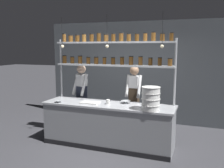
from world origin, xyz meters
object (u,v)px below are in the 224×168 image
spice_shelf_unit (113,55)px  container_stack (151,99)px  prep_bowl_center_front (126,102)px  serving_cup_front (156,102)px  prep_bowl_near_left (58,101)px  serving_cup_by_board (108,102)px  chef_center (134,96)px  cutting_board (90,103)px  chef_left (82,94)px

spice_shelf_unit → container_stack: (0.97, -0.56, -0.80)m
prep_bowl_center_front → serving_cup_front: size_ratio=2.12×
container_stack → serving_cup_front: size_ratio=4.58×
container_stack → prep_bowl_near_left: bearing=-179.1°
prep_bowl_center_front → serving_cup_by_board: 0.39m
serving_cup_front → serving_cup_by_board: (-0.96, -0.32, 0.00)m
container_stack → prep_bowl_near_left: container_stack is taller
chef_center → spice_shelf_unit: bearing=-123.5°
chef_center → prep_bowl_center_front: chef_center is taller
chef_center → serving_cup_front: (0.63, -0.55, 0.00)m
spice_shelf_unit → container_stack: size_ratio=6.00×
container_stack → prep_bowl_center_front: size_ratio=2.16×
spice_shelf_unit → container_stack: 1.38m
serving_cup_front → serving_cup_by_board: size_ratio=0.97×
spice_shelf_unit → cutting_board: spice_shelf_unit is taller
chef_left → cutting_board: (0.55, -0.66, -0.04)m
spice_shelf_unit → chef_left: (-0.92, 0.26, -0.97)m
chef_center → prep_bowl_center_front: 0.65m
chef_left → prep_bowl_center_front: bearing=-1.1°
serving_cup_front → cutting_board: bearing=-165.6°
prep_bowl_center_front → serving_cup_by_board: size_ratio=2.06×
chef_left → cutting_board: chef_left is taller
prep_bowl_near_left → serving_cup_front: (2.03, 0.53, 0.03)m
container_stack → cutting_board: size_ratio=1.13×
chef_center → serving_cup_by_board: 0.92m
serving_cup_by_board → spice_shelf_unit: bearing=95.0°
chef_center → prep_bowl_center_front: (-0.00, -0.65, -0.02)m
serving_cup_by_board → cutting_board: bearing=-175.5°
chef_left → prep_bowl_near_left: (-0.12, -0.85, -0.03)m
prep_bowl_near_left → spice_shelf_unit: bearing=29.5°
chef_center → container_stack: size_ratio=3.71×
chef_left → chef_center: (1.27, 0.23, -0.01)m
prep_bowl_center_front → chef_center: bearing=89.7°
spice_shelf_unit → cutting_board: size_ratio=6.77×
prep_bowl_center_front → serving_cup_by_board: (-0.32, -0.22, 0.02)m
cutting_board → prep_bowl_center_front: size_ratio=1.91×
chef_left → cutting_board: size_ratio=4.22×
container_stack → serving_cup_by_board: size_ratio=4.45×
container_stack → cutting_board: container_stack is taller
cutting_board → serving_cup_by_board: serving_cup_by_board is taller
chef_center → container_stack: (0.62, -1.05, 0.18)m
chef_left → cutting_board: 0.86m
spice_shelf_unit → cutting_board: bearing=-132.4°
chef_left → serving_cup_by_board: chef_left is taller
cutting_board → prep_bowl_near_left: bearing=-164.7°
serving_cup_by_board → prep_bowl_near_left: bearing=-168.6°
container_stack → chef_left: bearing=156.6°
cutting_board → serving_cup_by_board: (0.40, 0.03, 0.04)m
chef_left → serving_cup_front: (1.91, -0.31, -0.00)m
prep_bowl_near_left → prep_bowl_center_front: size_ratio=0.78×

